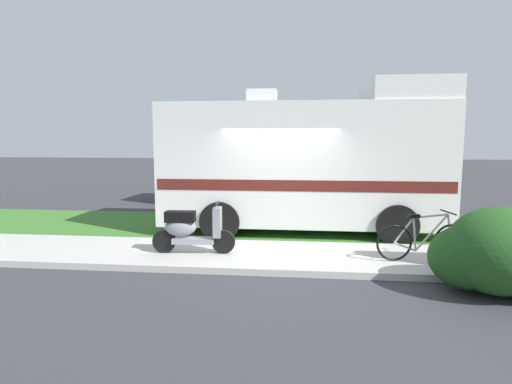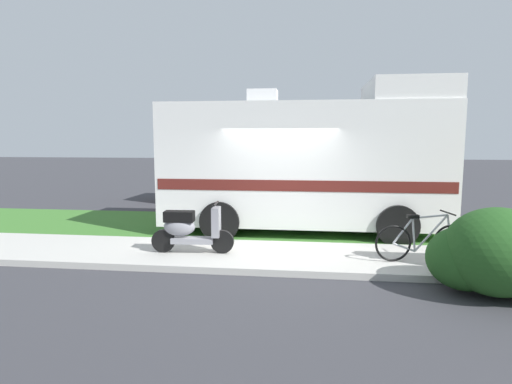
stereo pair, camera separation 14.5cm
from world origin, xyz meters
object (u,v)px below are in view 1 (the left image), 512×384
(pickup_truck_near, at_px, (224,176))
(scooter, at_px, (190,229))
(bicycle, at_px, (423,240))
(motorhome_rv, at_px, (306,162))

(pickup_truck_near, bearing_deg, scooter, -84.66)
(bicycle, relative_size, pickup_truck_near, 0.30)
(scooter, bearing_deg, motorhome_rv, 50.29)
(motorhome_rv, relative_size, bicycle, 3.92)
(motorhome_rv, xyz_separation_m, pickup_truck_near, (-2.88, 4.64, -0.76))
(motorhome_rv, distance_m, bicycle, 3.60)
(motorhome_rv, xyz_separation_m, scooter, (-2.20, -2.65, -1.14))
(motorhome_rv, distance_m, scooter, 3.63)
(motorhome_rv, relative_size, pickup_truck_near, 1.19)
(bicycle, distance_m, pickup_truck_near, 8.85)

